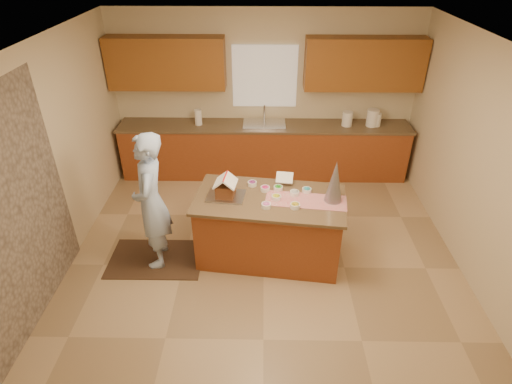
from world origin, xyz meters
TOP-DOWN VIEW (x-y plane):
  - floor at (0.00, 0.00)m, footprint 5.50×5.50m
  - ceiling at (0.00, 0.00)m, footprint 5.50×5.50m
  - wall_back at (0.00, 2.75)m, footprint 5.50×5.50m
  - wall_left at (-2.50, 0.00)m, footprint 5.50×5.50m
  - wall_right at (2.50, 0.00)m, footprint 5.50×5.50m
  - stone_accent at (-2.48, -0.80)m, footprint 0.00×2.50m
  - window_curtain at (0.00, 2.72)m, footprint 1.05×0.03m
  - back_counter_base at (0.00, 2.45)m, footprint 4.80×0.60m
  - back_counter_top at (0.00, 2.45)m, footprint 4.85×0.63m
  - upper_cabinet_left at (-1.55, 2.57)m, footprint 1.85×0.35m
  - upper_cabinet_right at (1.55, 2.57)m, footprint 1.85×0.35m
  - sink at (0.00, 2.45)m, footprint 0.70×0.45m
  - faucet at (0.00, 2.63)m, footprint 0.03×0.03m
  - island_base at (0.07, 0.24)m, footprint 1.84×1.08m
  - island_top at (0.07, 0.24)m, footprint 1.93×1.17m
  - table_runner at (0.50, 0.18)m, footprint 1.01×0.47m
  - baking_tray at (-0.47, 0.26)m, footprint 0.48×0.38m
  - cookbook at (0.26, 0.58)m, footprint 0.23×0.19m
  - tinsel_tree at (0.82, 0.19)m, footprint 0.24×0.24m
  - rug at (-1.41, 0.12)m, footprint 1.20×0.78m
  - boy at (-1.36, 0.12)m, footprint 0.50×0.69m
  - canister_a at (1.36, 2.45)m, footprint 0.17×0.17m
  - canister_b at (1.77, 2.45)m, footprint 0.19×0.19m
  - canister_c at (1.84, 2.45)m, footprint 0.15×0.15m
  - paper_towel at (-1.09, 2.45)m, footprint 0.12×0.12m
  - gingerbread_house at (-0.47, 0.26)m, footprint 0.30×0.30m
  - candy_bowls at (0.18, 0.29)m, footprint 0.80×0.62m

SIDE VIEW (x-z plane):
  - floor at x=0.00m, z-range 0.00..0.00m
  - rug at x=-1.41m, z-range 0.00..0.01m
  - island_base at x=0.07m, z-range 0.00..0.85m
  - back_counter_base at x=0.00m, z-range 0.00..0.88m
  - island_top at x=0.07m, z-range 0.85..0.89m
  - sink at x=0.00m, z-range 0.83..0.95m
  - table_runner at x=0.50m, z-range 0.89..0.90m
  - boy at x=-1.36m, z-range 0.01..1.78m
  - back_counter_top at x=0.00m, z-range 0.88..0.92m
  - baking_tray at x=-0.47m, z-range 0.89..0.92m
  - candy_bowls at x=0.18m, z-range 0.89..0.95m
  - cookbook at x=0.26m, z-range 0.93..1.03m
  - gingerbread_house at x=-0.47m, z-range 0.88..1.16m
  - canister_c at x=1.84m, z-range 0.92..1.13m
  - canister_a at x=1.36m, z-range 0.92..1.16m
  - paper_towel at x=-1.09m, z-range 0.92..1.18m
  - canister_b at x=1.77m, z-range 0.92..1.20m
  - faucet at x=0.00m, z-range 0.92..1.20m
  - tinsel_tree at x=0.82m, z-range 0.89..1.43m
  - stone_accent at x=-2.48m, z-range 0.00..2.50m
  - wall_back at x=0.00m, z-range 1.35..1.35m
  - wall_left at x=-2.50m, z-range 1.35..1.35m
  - wall_right at x=2.50m, z-range 1.35..1.35m
  - window_curtain at x=0.00m, z-range 1.15..2.15m
  - upper_cabinet_left at x=-1.55m, z-range 1.50..2.30m
  - upper_cabinet_right at x=1.55m, z-range 1.50..2.30m
  - ceiling at x=0.00m, z-range 2.70..2.70m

